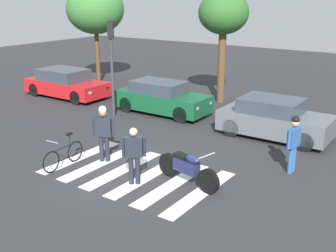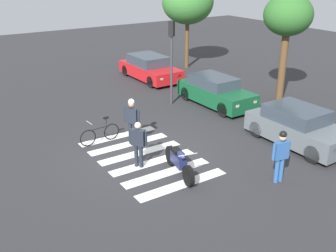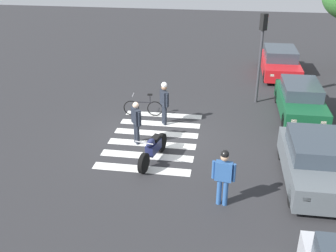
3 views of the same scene
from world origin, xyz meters
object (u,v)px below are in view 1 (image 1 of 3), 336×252
(officer_by_motorcycle, at_px, (103,130))
(car_green_compact, at_px, (162,98))
(police_motorcycle, at_px, (187,168))
(traffic_light_pole, at_px, (111,54))
(car_red_convertible, at_px, (66,84))
(pedestrian_bystander, at_px, (294,140))
(officer_on_foot, at_px, (134,153))
(leaning_bicycle, at_px, (64,155))
(car_grey_coupe, at_px, (274,119))

(officer_by_motorcycle, xyz_separation_m, car_green_compact, (-1.77, 5.53, -0.37))
(police_motorcycle, xyz_separation_m, traffic_light_pole, (-6.05, 3.70, 2.24))
(officer_by_motorcycle, height_order, car_red_convertible, officer_by_motorcycle)
(pedestrian_bystander, height_order, car_red_convertible, pedestrian_bystander)
(officer_on_foot, height_order, traffic_light_pole, traffic_light_pole)
(leaning_bicycle, bearing_deg, car_green_compact, 99.14)
(police_motorcycle, relative_size, officer_on_foot, 1.34)
(leaning_bicycle, bearing_deg, car_red_convertible, 137.45)
(car_red_convertible, bearing_deg, traffic_light_pole, -17.48)
(pedestrian_bystander, relative_size, traffic_light_pole, 0.44)
(police_motorcycle, xyz_separation_m, car_red_convertible, (-10.53, 5.11, 0.21))
(car_green_compact, bearing_deg, officer_by_motorcycle, -72.25)
(officer_on_foot, relative_size, car_grey_coupe, 0.41)
(car_red_convertible, height_order, car_grey_coupe, car_grey_coupe)
(pedestrian_bystander, xyz_separation_m, car_green_compact, (-6.88, 3.03, -0.33))
(police_motorcycle, xyz_separation_m, car_grey_coupe, (0.47, 5.17, 0.22))
(officer_by_motorcycle, distance_m, car_red_convertible, 9.16)
(car_green_compact, xyz_separation_m, car_grey_coupe, (5.24, -0.25, 0.01))
(police_motorcycle, height_order, pedestrian_bystander, pedestrian_bystander)
(leaning_bicycle, xyz_separation_m, pedestrian_bystander, (5.83, 3.52, 0.64))
(pedestrian_bystander, relative_size, car_green_compact, 0.42)
(police_motorcycle, xyz_separation_m, pedestrian_bystander, (2.10, 2.39, 0.54))
(car_red_convertible, distance_m, car_grey_coupe, 10.99)
(leaning_bicycle, bearing_deg, officer_by_motorcycle, 55.08)
(leaning_bicycle, bearing_deg, pedestrian_bystander, 31.16)
(leaning_bicycle, bearing_deg, traffic_light_pole, 115.70)
(pedestrian_bystander, relative_size, car_grey_coupe, 0.44)
(leaning_bicycle, xyz_separation_m, car_green_compact, (-1.05, 6.56, 0.31))
(leaning_bicycle, height_order, traffic_light_pole, traffic_light_pole)
(car_grey_coupe, bearing_deg, officer_by_motorcycle, -123.33)
(car_grey_coupe, distance_m, traffic_light_pole, 6.98)
(pedestrian_bystander, height_order, traffic_light_pole, traffic_light_pole)
(officer_by_motorcycle, relative_size, pedestrian_bystander, 1.03)
(leaning_bicycle, height_order, officer_by_motorcycle, officer_by_motorcycle)
(car_green_compact, distance_m, car_grey_coupe, 5.25)
(leaning_bicycle, height_order, car_grey_coupe, car_grey_coupe)
(leaning_bicycle, height_order, car_red_convertible, car_red_convertible)
(officer_on_foot, relative_size, pedestrian_bystander, 0.93)
(police_motorcycle, distance_m, car_grey_coupe, 5.20)
(officer_by_motorcycle, xyz_separation_m, car_grey_coupe, (3.47, 5.28, -0.36))
(police_motorcycle, distance_m, car_green_compact, 7.23)
(officer_on_foot, xyz_separation_m, traffic_light_pole, (-4.85, 4.54, 1.79))
(officer_on_foot, distance_m, traffic_light_pole, 6.88)
(car_green_compact, bearing_deg, police_motorcycle, -48.62)
(leaning_bicycle, relative_size, traffic_light_pole, 0.42)
(pedestrian_bystander, bearing_deg, leaning_bicycle, -148.84)
(police_motorcycle, distance_m, officer_on_foot, 1.53)
(pedestrian_bystander, xyz_separation_m, traffic_light_pole, (-8.15, 1.31, 1.70))
(police_motorcycle, distance_m, traffic_light_pole, 7.44)
(car_red_convertible, bearing_deg, officer_by_motorcycle, -34.78)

